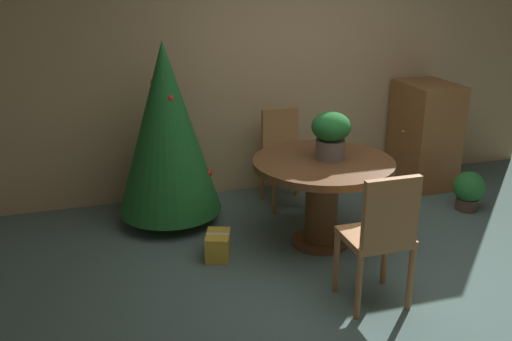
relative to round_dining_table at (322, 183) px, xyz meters
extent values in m
plane|color=#4C6660|center=(0.19, -0.74, -0.56)|extent=(6.60, 6.60, 0.00)
cube|color=tan|center=(0.19, 1.46, 0.74)|extent=(6.00, 0.10, 2.60)
cylinder|color=brown|center=(0.00, 0.00, -0.54)|extent=(0.49, 0.49, 0.04)
cylinder|color=brown|center=(0.00, 0.00, -0.18)|extent=(0.28, 0.28, 0.66)
cylinder|color=brown|center=(0.00, 0.00, 0.18)|extent=(1.17, 1.17, 0.06)
cylinder|color=#665B51|center=(0.07, 0.03, 0.29)|extent=(0.24, 0.24, 0.16)
ellipsoid|color=#1E6628|center=(0.07, 0.03, 0.48)|extent=(0.32, 0.32, 0.24)
sphere|color=red|center=(0.08, -0.05, 0.52)|extent=(0.07, 0.07, 0.07)
sphere|color=red|center=(0.15, 0.10, 0.49)|extent=(0.06, 0.06, 0.06)
sphere|color=red|center=(0.15, 0.05, 0.52)|extent=(0.08, 0.08, 0.08)
sphere|color=red|center=(-0.04, 0.01, 0.48)|extent=(0.06, 0.06, 0.06)
cylinder|color=#9E6B3D|center=(-0.20, -0.75, -0.32)|extent=(0.04, 0.04, 0.48)
cylinder|color=#9E6B3D|center=(0.20, -0.75, -0.32)|extent=(0.04, 0.04, 0.48)
cylinder|color=#9E6B3D|center=(-0.20, -1.10, -0.32)|extent=(0.04, 0.04, 0.48)
cylinder|color=#9E6B3D|center=(0.20, -1.10, -0.32)|extent=(0.04, 0.04, 0.48)
cube|color=#9E6B3D|center=(0.00, -0.92, -0.05)|extent=(0.44, 0.40, 0.05)
cube|color=#9E6B3D|center=(0.00, -1.09, 0.21)|extent=(0.40, 0.05, 0.47)
cylinder|color=#9E6B3D|center=(0.19, 0.70, -0.33)|extent=(0.04, 0.04, 0.45)
cylinder|color=#9E6B3D|center=(-0.19, 0.70, -0.33)|extent=(0.04, 0.04, 0.45)
cylinder|color=#9E6B3D|center=(0.19, 1.09, -0.33)|extent=(0.04, 0.04, 0.45)
cylinder|color=#9E6B3D|center=(-0.19, 1.09, -0.33)|extent=(0.04, 0.04, 0.45)
cube|color=#9E6B3D|center=(0.00, 0.90, -0.08)|extent=(0.42, 0.44, 0.05)
cube|color=#9E6B3D|center=(0.00, 1.09, 0.17)|extent=(0.37, 0.05, 0.44)
cylinder|color=brown|center=(-1.16, 0.84, -0.50)|extent=(0.10, 0.10, 0.12)
cone|color=#1E6628|center=(-1.16, 0.84, 0.34)|extent=(0.95, 0.95, 1.56)
sphere|color=gold|center=(-1.25, 0.90, 0.76)|extent=(0.06, 0.06, 0.06)
sphere|color=gold|center=(-1.45, 0.82, 0.05)|extent=(0.07, 0.07, 0.07)
sphere|color=red|center=(-1.13, 0.71, 0.65)|extent=(0.06, 0.06, 0.06)
sphere|color=silver|center=(-1.06, 1.02, 0.37)|extent=(0.05, 0.05, 0.05)
sphere|color=red|center=(-0.81, 0.76, -0.09)|extent=(0.07, 0.07, 0.07)
cube|color=gold|center=(-0.90, 0.01, -0.45)|extent=(0.27, 0.32, 0.21)
cube|color=silver|center=(-0.90, 0.01, -0.45)|extent=(0.19, 0.09, 0.21)
cube|color=brown|center=(1.63, 1.01, 0.01)|extent=(0.51, 0.68, 1.12)
sphere|color=#B29338|center=(1.36, 1.01, 0.06)|extent=(0.04, 0.04, 0.04)
cylinder|color=#4C382D|center=(1.67, 0.24, -0.49)|extent=(0.21, 0.21, 0.12)
sphere|color=#287533|center=(1.67, 0.24, -0.31)|extent=(0.30, 0.30, 0.30)
camera|label=1|loc=(-1.79, -4.00, 1.69)|focal=39.17mm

